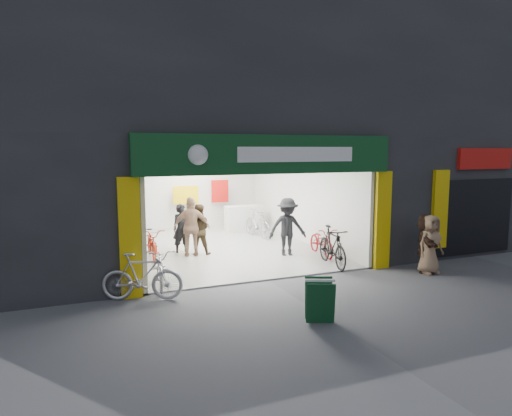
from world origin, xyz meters
TOP-DOWN VIEW (x-y plane):
  - ground at (0.00, 0.00)m, footprint 60.00×60.00m
  - building at (0.91, 4.99)m, footprint 17.00×10.27m
  - bike_left_front at (-2.50, 0.60)m, footprint 0.88×1.84m
  - bike_left_midfront at (-2.50, 3.35)m, footprint 0.63×1.73m
  - bike_left_midback at (-2.24, 3.33)m, footprint 0.69×1.77m
  - bike_left_back at (-2.50, 6.70)m, footprint 0.83×2.04m
  - bike_right_front at (2.13, 0.60)m, footprint 0.80×1.88m
  - bike_right_mid at (2.50, 1.78)m, footprint 0.79×1.72m
  - bike_right_back at (1.80, 5.11)m, footprint 0.69×1.80m
  - parked_bike at (-3.06, -0.30)m, footprint 1.76×1.03m
  - customer_a at (-1.29, 3.68)m, footprint 0.58×0.39m
  - customer_b at (-0.88, 3.26)m, footprint 0.88×0.76m
  - customer_c at (1.52, 2.11)m, footprint 1.22×0.83m
  - customer_d at (-1.13, 3.07)m, footprint 1.12×0.66m
  - pedestrian_near at (4.08, -0.95)m, footprint 0.76×0.52m
  - pedestrian_far at (4.07, -0.78)m, footprint 1.20×1.40m
  - sandwich_board at (-0.24, -2.81)m, footprint 0.68×0.69m

SIDE VIEW (x-z plane):
  - ground at x=0.00m, z-range 0.00..0.00m
  - bike_right_mid at x=2.50m, z-range 0.00..0.87m
  - sandwich_board at x=-0.24m, z-range 0.04..0.83m
  - bike_left_midback at x=-2.24m, z-range 0.00..0.92m
  - bike_left_front at x=-2.50m, z-range 0.00..0.93m
  - bike_left_midfront at x=-2.50m, z-range 0.00..1.02m
  - parked_bike at x=-3.06m, z-range 0.00..1.02m
  - bike_right_back at x=1.80m, z-range 0.00..1.05m
  - bike_right_front at x=2.13m, z-range 0.00..1.09m
  - bike_left_back at x=-2.50m, z-range 0.00..1.19m
  - pedestrian_near at x=4.08m, z-range 0.00..1.52m
  - pedestrian_far at x=4.07m, z-range 0.00..1.52m
  - customer_a at x=-1.29m, z-range 0.00..1.53m
  - customer_b at x=-0.88m, z-range 0.00..1.55m
  - customer_c at x=1.52m, z-range 0.00..1.75m
  - customer_d at x=-1.13m, z-range 0.00..1.79m
  - building at x=0.91m, z-range 0.31..8.31m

